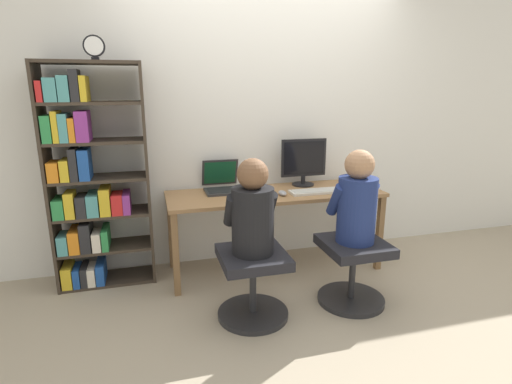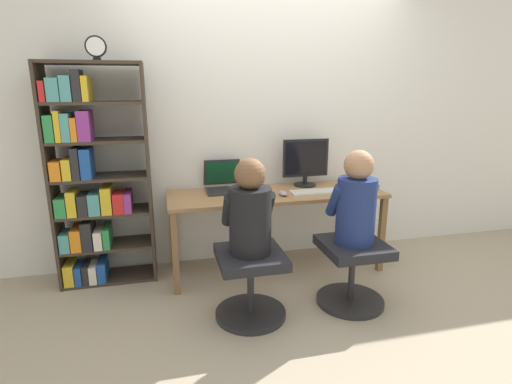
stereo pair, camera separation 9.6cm
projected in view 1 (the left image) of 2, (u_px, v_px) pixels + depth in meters
ground_plane at (286, 283)px, 3.33m from camera, size 14.00×14.00×0.00m
wall_back at (263, 119)px, 3.63m from camera, size 10.00×0.05×2.60m
desk at (275, 200)px, 3.46m from camera, size 1.85×0.61×0.71m
desktop_monitor at (304, 162)px, 3.63m from camera, size 0.43×0.20×0.43m
laptop at (223, 185)px, 3.48m from camera, size 0.32×0.35×0.26m
keyboard at (316, 191)px, 3.42m from camera, size 0.46×0.16×0.03m
computer_mouse_by_keyboard at (282, 193)px, 3.33m from camera, size 0.06×0.11×0.04m
office_chair_left at (353, 267)px, 2.98m from camera, size 0.50×0.50×0.49m
office_chair_right at (253, 279)px, 2.78m from camera, size 0.50×0.50×0.49m
person_at_monitor at (357, 201)px, 2.85m from camera, size 0.34×0.31×0.68m
person_at_laptop at (253, 212)px, 2.66m from camera, size 0.35×0.31×0.65m
bookshelf at (89, 183)px, 3.12m from camera, size 0.76×0.32×1.77m
desk_clock at (94, 47)px, 2.83m from camera, size 0.15×0.03×0.17m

